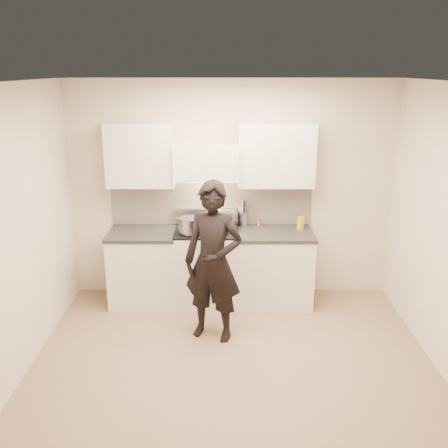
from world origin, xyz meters
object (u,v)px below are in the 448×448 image
at_px(person, 213,262).
at_px(counter_right, 274,267).
at_px(stove, 207,266).
at_px(wok, 223,218).
at_px(utensil_crock, 243,218).

bearing_deg(person, counter_right, 67.98).
distance_m(stove, person, 0.94).
distance_m(counter_right, wok, 0.87).
xyz_separation_m(wok, person, (-0.10, -0.97, -0.19)).
distance_m(counter_right, utensil_crock, 0.72).
distance_m(stove, utensil_crock, 0.75).
bearing_deg(wok, utensil_crock, 26.72).
bearing_deg(utensil_crock, wok, -153.28).
height_order(stove, counter_right, stove).
height_order(counter_right, utensil_crock, utensil_crock).
relative_size(stove, utensil_crock, 2.88).
distance_m(utensil_crock, person, 1.16).
xyz_separation_m(stove, counter_right, (0.83, 0.00, -0.01)).
bearing_deg(utensil_crock, stove, -151.42).
bearing_deg(wok, stove, -149.17).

